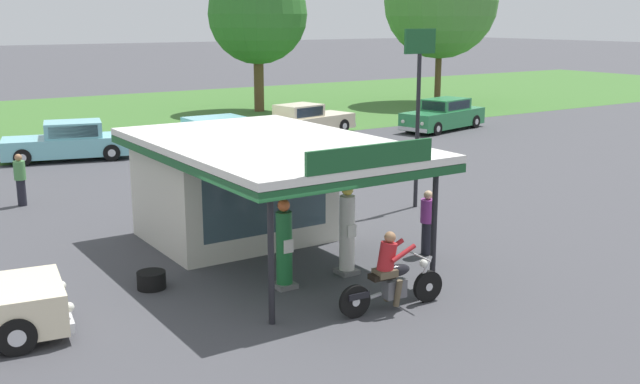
{
  "coord_description": "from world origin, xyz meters",
  "views": [
    {
      "loc": [
        -6.71,
        -11.99,
        5.52
      ],
      "look_at": [
        2.94,
        2.68,
        1.4
      ],
      "focal_mm": 41.91,
      "sensor_mm": 36.0,
      "label": 1
    }
  ],
  "objects": [
    {
      "name": "ground_plane",
      "position": [
        0.0,
        0.0,
        0.0
      ],
      "size": [
        300.0,
        300.0,
        0.0
      ],
      "primitive_type": "plane",
      "color": "#424247"
    },
    {
      "name": "service_station_kiosk",
      "position": [
        1.58,
        4.1,
        1.64
      ],
      "size": [
        4.82,
        7.76,
        3.22
      ],
      "color": "beige",
      "rests_on": "ground"
    },
    {
      "name": "gas_pump_nearside",
      "position": [
        0.78,
        0.74,
        0.87
      ],
      "size": [
        0.44,
        0.44,
        1.91
      ],
      "color": "slate",
      "rests_on": "ground"
    },
    {
      "name": "gas_pump_offside",
      "position": [
        2.38,
        0.74,
        0.93
      ],
      "size": [
        0.44,
        0.44,
        2.03
      ],
      "color": "slate",
      "rests_on": "ground"
    },
    {
      "name": "motorcycle_with_rider",
      "position": [
        1.87,
        -1.42,
        0.65
      ],
      "size": [
        2.33,
        0.7,
        1.58
      ],
      "color": "black",
      "rests_on": "ground"
    },
    {
      "name": "parked_car_back_row_left",
      "position": [
        6.57,
        15.8,
        0.71
      ],
      "size": [
        5.48,
        1.94,
        1.54
      ],
      "color": "#7AC6D1",
      "rests_on": "ground"
    },
    {
      "name": "parked_car_back_row_far_left",
      "position": [
        18.93,
        15.73,
        0.72
      ],
      "size": [
        5.46,
        2.88,
        1.56
      ],
      "color": "#2D844C",
      "rests_on": "ground"
    },
    {
      "name": "parked_car_second_row_spare",
      "position": [
        1.01,
        17.92,
        0.69
      ],
      "size": [
        5.28,
        3.01,
        1.51
      ],
      "color": "#7AC6D1",
      "rests_on": "ground"
    },
    {
      "name": "parked_car_back_row_centre_right",
      "position": [
        12.27,
        18.19,
        0.67
      ],
      "size": [
        5.48,
        2.75,
        1.49
      ],
      "color": "beige",
      "rests_on": "ground"
    },
    {
      "name": "bystander_standing_back_lot",
      "position": [
        -2.23,
        11.1,
        0.82
      ],
      "size": [
        0.34,
        0.34,
        1.57
      ],
      "color": "black",
      "rests_on": "ground"
    },
    {
      "name": "bystander_leaning_by_kiosk",
      "position": [
        4.71,
        9.21,
        0.84
      ],
      "size": [
        0.34,
        0.34,
        1.6
      ],
      "color": "brown",
      "rests_on": "ground"
    },
    {
      "name": "bystander_strolling_foreground",
      "position": [
        4.76,
        0.83,
        0.82
      ],
      "size": [
        0.34,
        0.34,
        1.56
      ],
      "color": "black",
      "rests_on": "ground"
    },
    {
      "name": "tree_oak_right",
      "position": [
        14.91,
        27.53,
        5.68
      ],
      "size": [
        5.83,
        5.83,
        8.62
      ],
      "color": "brown",
      "rests_on": "ground"
    },
    {
      "name": "tree_oak_centre",
      "position": [
        26.78,
        24.92,
        6.34
      ],
      "size": [
        7.27,
        7.27,
        10.16
      ],
      "color": "brown",
      "rests_on": "ground"
    },
    {
      "name": "roadside_pole_sign",
      "position": [
        7.54,
        4.5,
        3.52
      ],
      "size": [
        1.1,
        0.12,
        5.2
      ],
      "color": "black",
      "rests_on": "ground"
    },
    {
      "name": "spare_tire_stack",
      "position": [
        -1.56,
        2.23,
        0.18
      ],
      "size": [
        0.6,
        0.6,
        0.36
      ],
      "color": "black",
      "rests_on": "ground"
    }
  ]
}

